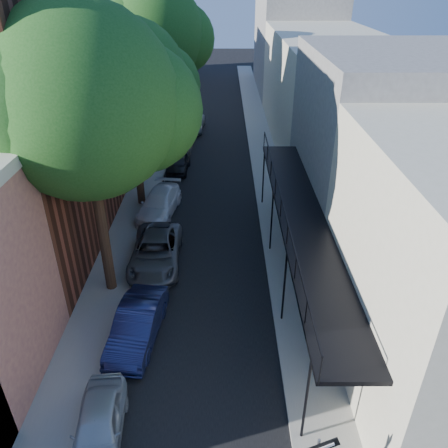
{
  "coord_description": "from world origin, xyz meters",
  "views": [
    {
      "loc": [
        1.04,
        -4.97,
        11.83
      ],
      "look_at": [
        1.05,
        10.75,
        2.8
      ],
      "focal_mm": 35.0,
      "sensor_mm": 36.0,
      "label": 1
    }
  ],
  "objects_px": {
    "oak_far": "(159,34)",
    "parked_car_e": "(178,163)",
    "parked_car_c": "(156,252)",
    "parked_car_d": "(159,203)",
    "oak_near": "(97,105)",
    "parked_car_f": "(184,140)",
    "pedestrian": "(325,347)",
    "oak_mid": "(137,80)",
    "parked_car_g": "(192,123)",
    "parked_car_b": "(137,324)",
    "parked_car_a": "(99,426)"
  },
  "relations": [
    {
      "from": "oak_far",
      "to": "parked_car_e",
      "type": "bearing_deg",
      "value": -73.6
    },
    {
      "from": "parked_car_c",
      "to": "parked_car_d",
      "type": "bearing_deg",
      "value": 94.27
    },
    {
      "from": "oak_near",
      "to": "parked_car_f",
      "type": "xyz_separation_m",
      "value": [
        1.31,
        17.22,
        -7.23
      ]
    },
    {
      "from": "oak_near",
      "to": "pedestrian",
      "type": "relative_size",
      "value": 6.24
    },
    {
      "from": "oak_mid",
      "to": "parked_car_f",
      "type": "distance_m",
      "value": 11.33
    },
    {
      "from": "oak_mid",
      "to": "parked_car_g",
      "type": "bearing_deg",
      "value": 83.09
    },
    {
      "from": "parked_car_d",
      "to": "oak_near",
      "type": "bearing_deg",
      "value": -88.84
    },
    {
      "from": "parked_car_d",
      "to": "parked_car_e",
      "type": "distance_m",
      "value": 6.13
    },
    {
      "from": "oak_mid",
      "to": "parked_car_d",
      "type": "xyz_separation_m",
      "value": [
        0.84,
        -1.4,
        -6.41
      ]
    },
    {
      "from": "oak_far",
      "to": "parked_car_d",
      "type": "relative_size",
      "value": 2.67
    },
    {
      "from": "parked_car_b",
      "to": "oak_far",
      "type": "bearing_deg",
      "value": 99.82
    },
    {
      "from": "oak_far",
      "to": "parked_car_g",
      "type": "height_order",
      "value": "oak_far"
    },
    {
      "from": "parked_car_g",
      "to": "parked_car_c",
      "type": "bearing_deg",
      "value": -88.52
    },
    {
      "from": "oak_far",
      "to": "oak_mid",
      "type": "bearing_deg",
      "value": -90.41
    },
    {
      "from": "oak_far",
      "to": "parked_car_f",
      "type": "xyz_separation_m",
      "value": [
        1.3,
        0.21,
        -7.61
      ]
    },
    {
      "from": "parked_car_e",
      "to": "pedestrian",
      "type": "relative_size",
      "value": 1.89
    },
    {
      "from": "oak_near",
      "to": "parked_car_g",
      "type": "height_order",
      "value": "oak_near"
    },
    {
      "from": "parked_car_c",
      "to": "parked_car_e",
      "type": "xyz_separation_m",
      "value": [
        0.02,
        11.05,
        -0.08
      ]
    },
    {
      "from": "oak_near",
      "to": "parked_car_b",
      "type": "distance_m",
      "value": 7.98
    },
    {
      "from": "parked_car_e",
      "to": "parked_car_d",
      "type": "bearing_deg",
      "value": -91.83
    },
    {
      "from": "parked_car_d",
      "to": "parked_car_g",
      "type": "relative_size",
      "value": 0.99
    },
    {
      "from": "parked_car_c",
      "to": "parked_car_f",
      "type": "distance_m",
      "value": 15.6
    },
    {
      "from": "oak_mid",
      "to": "parked_car_c",
      "type": "height_order",
      "value": "oak_mid"
    },
    {
      "from": "parked_car_a",
      "to": "parked_car_e",
      "type": "xyz_separation_m",
      "value": [
        0.47,
        19.95,
        0.01
      ]
    },
    {
      "from": "parked_car_d",
      "to": "pedestrian",
      "type": "height_order",
      "value": "pedestrian"
    },
    {
      "from": "parked_car_g",
      "to": "pedestrian",
      "type": "distance_m",
      "value": 27.15
    },
    {
      "from": "parked_car_c",
      "to": "parked_car_e",
      "type": "relative_size",
      "value": 1.4
    },
    {
      "from": "parked_car_f",
      "to": "pedestrian",
      "type": "xyz_separation_m",
      "value": [
        6.48,
        -21.91,
        0.38
      ]
    },
    {
      "from": "parked_car_d",
      "to": "parked_car_f",
      "type": "height_order",
      "value": "parked_car_f"
    },
    {
      "from": "parked_car_d",
      "to": "parked_car_g",
      "type": "bearing_deg",
      "value": 94.84
    },
    {
      "from": "oak_mid",
      "to": "parked_car_f",
      "type": "relative_size",
      "value": 2.57
    },
    {
      "from": "parked_car_b",
      "to": "parked_car_g",
      "type": "distance_m",
      "value": 24.96
    },
    {
      "from": "parked_car_a",
      "to": "parked_car_c",
      "type": "distance_m",
      "value": 8.91
    },
    {
      "from": "oak_mid",
      "to": "parked_car_g",
      "type": "distance_m",
      "value": 15.3
    },
    {
      "from": "pedestrian",
      "to": "parked_car_a",
      "type": "bearing_deg",
      "value": 133.52
    },
    {
      "from": "parked_car_d",
      "to": "parked_car_g",
      "type": "xyz_separation_m",
      "value": [
        0.83,
        15.18,
        -0.02
      ]
    },
    {
      "from": "pedestrian",
      "to": "parked_car_d",
      "type": "bearing_deg",
      "value": 55.09
    },
    {
      "from": "parked_car_d",
      "to": "parked_car_f",
      "type": "bearing_deg",
      "value": 95.14
    },
    {
      "from": "parked_car_f",
      "to": "parked_car_g",
      "type": "distance_m",
      "value": 4.54
    },
    {
      "from": "parked_car_b",
      "to": "parked_car_f",
      "type": "bearing_deg",
      "value": 96.14
    },
    {
      "from": "oak_near",
      "to": "parked_car_e",
      "type": "xyz_separation_m",
      "value": [
        1.29,
        12.68,
        -7.29
      ]
    },
    {
      "from": "parked_car_g",
      "to": "pedestrian",
      "type": "bearing_deg",
      "value": -74.37
    },
    {
      "from": "oak_near",
      "to": "oak_mid",
      "type": "height_order",
      "value": "oak_near"
    },
    {
      "from": "oak_far",
      "to": "parked_car_f",
      "type": "height_order",
      "value": "oak_far"
    },
    {
      "from": "parked_car_f",
      "to": "parked_car_g",
      "type": "xyz_separation_m",
      "value": [
        0.3,
        4.53,
        -0.03
      ]
    },
    {
      "from": "oak_far",
      "to": "parked_car_a",
      "type": "distance_m",
      "value": 25.47
    },
    {
      "from": "parked_car_a",
      "to": "oak_near",
      "type": "bearing_deg",
      "value": 91.6
    },
    {
      "from": "oak_mid",
      "to": "parked_car_g",
      "type": "relative_size",
      "value": 2.27
    },
    {
      "from": "oak_near",
      "to": "pedestrian",
      "type": "bearing_deg",
      "value": -31.02
    },
    {
      "from": "oak_far",
      "to": "parked_car_d",
      "type": "height_order",
      "value": "oak_far"
    }
  ]
}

